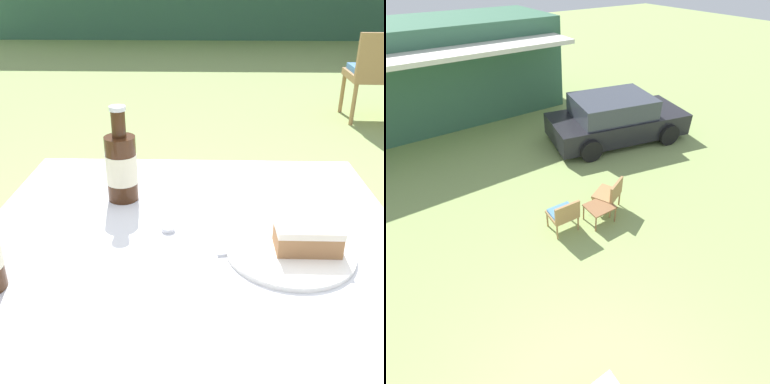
# 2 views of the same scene
# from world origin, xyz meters

# --- Properties ---
(cabin_building) EXTENTS (9.64, 4.37, 2.93)m
(cabin_building) POSITION_xyz_m (0.21, 10.38, 1.48)
(cabin_building) COLOR #38664C
(cabin_building) RESTS_ON ground_plane
(parked_car) EXTENTS (4.28, 2.64, 1.31)m
(parked_car) POSITION_xyz_m (4.90, 5.65, 0.63)
(parked_car) COLOR black
(parked_car) RESTS_ON ground_plane
(wicker_chair_cushioned) EXTENTS (0.55, 0.50, 0.77)m
(wicker_chair_cushioned) POSITION_xyz_m (1.55, 3.19, 0.45)
(wicker_chair_cushioned) COLOR #9E7547
(wicker_chair_cushioned) RESTS_ON ground_plane
(wicker_chair_plain) EXTENTS (0.69, 0.66, 0.77)m
(wicker_chair_plain) POSITION_xyz_m (2.70, 3.17, 0.45)
(wicker_chair_plain) COLOR #9E7547
(wicker_chair_plain) RESTS_ON ground_plane
(garden_side_table) EXTENTS (0.55, 0.47, 0.40)m
(garden_side_table) POSITION_xyz_m (2.30, 3.01, 0.36)
(garden_side_table) COLOR brown
(garden_side_table) RESTS_ON ground_plane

